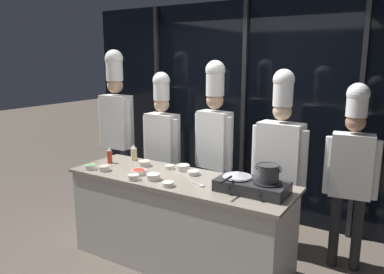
% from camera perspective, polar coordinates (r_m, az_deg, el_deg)
% --- Properties ---
extents(ground_plane, '(24.00, 24.00, 0.00)m').
position_cam_1_polar(ground_plane, '(3.95, -2.00, -18.60)').
color(ground_plane, brown).
extents(window_wall_back, '(4.74, 0.09, 2.70)m').
position_cam_1_polar(window_wall_back, '(4.79, 8.04, 3.95)').
color(window_wall_back, black).
rests_on(window_wall_back, ground_plane).
extents(demo_counter, '(2.23, 0.72, 0.89)m').
position_cam_1_polar(demo_counter, '(3.74, -2.05, -12.69)').
color(demo_counter, beige).
rests_on(demo_counter, ground_plane).
extents(portable_stove, '(0.60, 0.34, 0.11)m').
position_cam_1_polar(portable_stove, '(3.23, 9.13, -7.36)').
color(portable_stove, '#28282B').
rests_on(portable_stove, demo_counter).
extents(frying_pan, '(0.26, 0.44, 0.05)m').
position_cam_1_polar(frying_pan, '(3.26, 6.90, -5.66)').
color(frying_pan, '#ADAFB5').
rests_on(frying_pan, portable_stove).
extents(stock_pot, '(0.21, 0.18, 0.15)m').
position_cam_1_polar(stock_pot, '(3.15, 11.54, -5.38)').
color(stock_pot, '#333335').
rests_on(stock_pot, portable_stove).
extents(squeeze_bottle_chili, '(0.05, 0.05, 0.17)m').
position_cam_1_polar(squeeze_bottle_chili, '(4.14, -12.44, -2.76)').
color(squeeze_bottle_chili, red).
rests_on(squeeze_bottle_chili, demo_counter).
extents(squeeze_bottle_oil, '(0.07, 0.07, 0.17)m').
position_cam_1_polar(squeeze_bottle_oil, '(4.20, -8.85, -2.41)').
color(squeeze_bottle_oil, beige).
rests_on(squeeze_bottle_oil, demo_counter).
extents(prep_bowl_noodles, '(0.11, 0.11, 0.05)m').
position_cam_1_polar(prep_bowl_noodles, '(3.55, -8.89, -6.00)').
color(prep_bowl_noodles, silver).
rests_on(prep_bowl_noodles, demo_counter).
extents(prep_bowl_bean_sprouts, '(0.12, 0.12, 0.04)m').
position_cam_1_polar(prep_bowl_bean_sprouts, '(3.66, 0.17, -5.42)').
color(prep_bowl_bean_sprouts, silver).
rests_on(prep_bowl_bean_sprouts, demo_counter).
extents(prep_bowl_garlic, '(0.11, 0.11, 0.04)m').
position_cam_1_polar(prep_bowl_garlic, '(3.35, -3.69, -7.11)').
color(prep_bowl_garlic, silver).
rests_on(prep_bowl_garlic, demo_counter).
extents(prep_bowl_rice, '(0.13, 0.13, 0.06)m').
position_cam_1_polar(prep_bowl_rice, '(3.53, -5.94, -5.98)').
color(prep_bowl_rice, silver).
rests_on(prep_bowl_rice, demo_counter).
extents(prep_bowl_chicken, '(0.10, 0.10, 0.04)m').
position_cam_1_polar(prep_bowl_chicken, '(3.86, -3.46, -4.54)').
color(prep_bowl_chicken, silver).
rests_on(prep_bowl_chicken, demo_counter).
extents(prep_bowl_scallions, '(0.10, 0.10, 0.05)m').
position_cam_1_polar(prep_bowl_scallions, '(3.96, -15.24, -4.40)').
color(prep_bowl_scallions, silver).
rests_on(prep_bowl_scallions, demo_counter).
extents(prep_bowl_onion, '(0.14, 0.14, 0.06)m').
position_cam_1_polar(prep_bowl_onion, '(3.79, -1.38, -4.61)').
color(prep_bowl_onion, silver).
rests_on(prep_bowl_onion, demo_counter).
extents(prep_bowl_shrimp, '(0.11, 0.11, 0.05)m').
position_cam_1_polar(prep_bowl_shrimp, '(3.88, -13.26, -4.60)').
color(prep_bowl_shrimp, silver).
rests_on(prep_bowl_shrimp, demo_counter).
extents(prep_bowl_ginger, '(0.13, 0.13, 0.05)m').
position_cam_1_polar(prep_bowl_ginger, '(3.99, -7.28, -3.92)').
color(prep_bowl_ginger, silver).
rests_on(prep_bowl_ginger, demo_counter).
extents(prep_bowl_chili_flakes, '(0.15, 0.15, 0.05)m').
position_cam_1_polar(prep_bowl_chili_flakes, '(3.71, -8.10, -5.23)').
color(prep_bowl_chili_flakes, silver).
rests_on(prep_bowl_chili_flakes, demo_counter).
extents(serving_spoon_solid, '(0.21, 0.10, 0.02)m').
position_cam_1_polar(serving_spoon_solid, '(3.37, 1.16, -7.26)').
color(serving_spoon_solid, '#B2B5BA').
rests_on(serving_spoon_solid, demo_counter).
extents(chef_head, '(0.53, 0.23, 2.11)m').
position_cam_1_polar(chef_head, '(4.95, -11.47, 3.01)').
color(chef_head, '#2D3856').
rests_on(chef_head, ground_plane).
extents(chef_sous, '(0.52, 0.22, 1.85)m').
position_cam_1_polar(chef_sous, '(4.49, -4.58, -0.01)').
color(chef_sous, '#4C4C51').
rests_on(chef_sous, ground_plane).
extents(chef_line, '(0.48, 0.24, 1.99)m').
position_cam_1_polar(chef_line, '(4.16, 3.43, 0.52)').
color(chef_line, '#2D3856').
rests_on(chef_line, ground_plane).
extents(chef_pastry, '(0.57, 0.25, 1.91)m').
position_cam_1_polar(chef_pastry, '(3.82, 13.27, -2.36)').
color(chef_pastry, '#4C4C51').
rests_on(chef_pastry, ground_plane).
extents(chef_apprentice, '(0.48, 0.23, 1.79)m').
position_cam_1_polar(chef_apprentice, '(3.76, 23.18, -3.59)').
color(chef_apprentice, '#232326').
rests_on(chef_apprentice, ground_plane).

